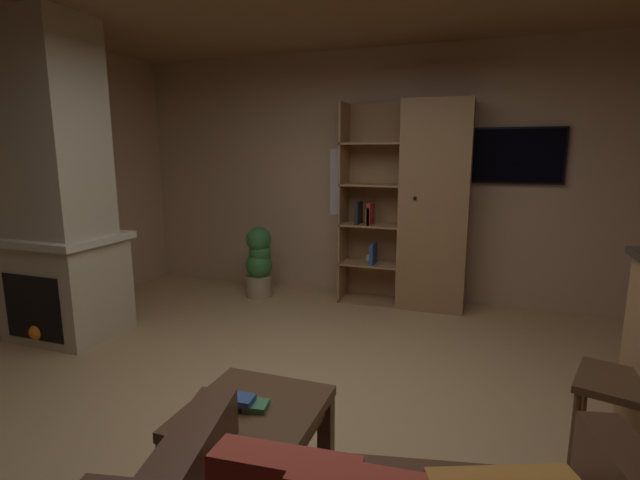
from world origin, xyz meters
TOP-DOWN VIEW (x-y plane):
  - floor at (0.00, 0.00)m, footprint 6.01×5.32m
  - wall_back at (0.00, 2.69)m, footprint 6.13×0.06m
  - window_pane_back at (-0.28, 2.66)m, footprint 0.79×0.01m
  - stone_fireplace at (-2.45, 0.57)m, footprint 0.94×0.78m
  - bookshelf_cabinet at (0.44, 2.42)m, footprint 1.31×0.41m
  - coffee_table at (0.07, -0.72)m, footprint 0.60×0.64m
  - table_book_0 at (0.09, -0.72)m, footprint 0.12×0.12m
  - table_book_1 at (0.03, -0.75)m, footprint 0.11×0.10m
  - potted_floor_plant at (-1.35, 2.15)m, footprint 0.30×0.31m
  - wall_mounted_tv at (1.23, 2.63)m, footprint 0.99×0.06m

SIDE VIEW (x-z plane):
  - floor at x=0.00m, z-range -0.02..0.00m
  - coffee_table at x=0.07m, z-range 0.14..0.62m
  - potted_floor_plant at x=-1.35m, z-range 0.01..0.81m
  - table_book_0 at x=0.09m, z-range 0.48..0.50m
  - table_book_1 at x=0.03m, z-range 0.50..0.53m
  - bookshelf_cabinet at x=0.44m, z-range -0.01..2.12m
  - stone_fireplace at x=-2.45m, z-range -0.13..2.58m
  - window_pane_back at x=-0.28m, z-range 0.91..1.65m
  - wall_back at x=0.00m, z-range 0.00..2.71m
  - wall_mounted_tv at x=1.23m, z-range 1.31..1.86m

